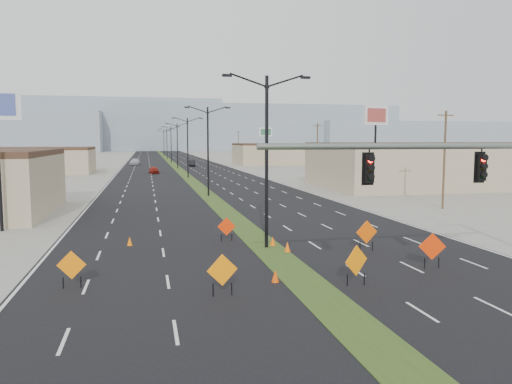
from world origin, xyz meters
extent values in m
plane|color=gray|center=(0.00, 0.00, 0.00)|extent=(600.00, 600.00, 0.00)
cube|color=black|center=(0.00, 100.00, 0.00)|extent=(25.00, 400.00, 0.02)
cube|color=#264518|center=(0.00, 100.00, 0.00)|extent=(2.00, 400.00, 0.04)
cube|color=tan|center=(-32.00, 85.00, 2.25)|extent=(30.00, 14.00, 4.50)
cube|color=tan|center=(34.00, 45.00, 2.75)|extent=(36.00, 18.00, 5.50)
cube|color=tan|center=(38.00, 110.00, 2.50)|extent=(44.00, 16.00, 5.00)
cube|color=#8294A1|center=(40.00, 300.00, 14.00)|extent=(220.00, 50.00, 28.00)
cube|color=#8294A1|center=(180.00, 290.00, 9.00)|extent=(160.00, 50.00, 18.00)
cube|color=#8294A1|center=(-30.00, 320.00, 16.00)|extent=(140.00, 50.00, 32.00)
cylinder|color=slate|center=(5.20, 2.00, 6.10)|extent=(16.00, 0.24, 0.24)
cube|color=black|center=(1.70, 2.00, 5.22)|extent=(0.50, 0.28, 1.30)
sphere|color=#FF0C05|center=(1.70, 1.84, 5.57)|extent=(0.22, 0.22, 0.22)
cube|color=black|center=(6.70, 2.00, 5.22)|extent=(0.50, 0.28, 1.30)
sphere|color=#FF0C05|center=(6.70, 1.84, 5.57)|extent=(0.22, 0.22, 0.22)
cylinder|color=black|center=(0.00, 12.00, 5.00)|extent=(0.20, 0.20, 10.00)
cube|color=black|center=(-2.30, 12.00, 9.95)|extent=(0.55, 0.24, 0.14)
cube|color=black|center=(2.30, 12.00, 9.95)|extent=(0.55, 0.24, 0.14)
cylinder|color=black|center=(0.00, 40.00, 5.00)|extent=(0.20, 0.20, 10.00)
cube|color=black|center=(-2.30, 40.00, 9.95)|extent=(0.55, 0.24, 0.14)
cube|color=black|center=(2.30, 40.00, 9.95)|extent=(0.55, 0.24, 0.14)
cylinder|color=black|center=(0.00, 68.00, 5.00)|extent=(0.20, 0.20, 10.00)
cube|color=black|center=(-2.30, 68.00, 9.95)|extent=(0.55, 0.24, 0.14)
cube|color=black|center=(2.30, 68.00, 9.95)|extent=(0.55, 0.24, 0.14)
cylinder|color=black|center=(0.00, 96.00, 5.00)|extent=(0.20, 0.20, 10.00)
cube|color=black|center=(-2.30, 96.00, 9.95)|extent=(0.55, 0.24, 0.14)
cube|color=black|center=(2.30, 96.00, 9.95)|extent=(0.55, 0.24, 0.14)
cylinder|color=black|center=(0.00, 124.00, 5.00)|extent=(0.20, 0.20, 10.00)
cube|color=black|center=(-2.30, 124.00, 9.95)|extent=(0.55, 0.24, 0.14)
cube|color=black|center=(2.30, 124.00, 9.95)|extent=(0.55, 0.24, 0.14)
cylinder|color=black|center=(0.00, 152.00, 5.00)|extent=(0.20, 0.20, 10.00)
cube|color=black|center=(-2.30, 152.00, 9.95)|extent=(0.55, 0.24, 0.14)
cube|color=black|center=(2.30, 152.00, 9.95)|extent=(0.55, 0.24, 0.14)
cylinder|color=black|center=(0.00, 180.00, 5.00)|extent=(0.20, 0.20, 10.00)
cube|color=black|center=(-2.30, 180.00, 9.95)|extent=(0.55, 0.24, 0.14)
cube|color=black|center=(2.30, 180.00, 9.95)|extent=(0.55, 0.24, 0.14)
cylinder|color=#4C3823|center=(20.00, 25.00, 4.50)|extent=(0.20, 0.20, 9.00)
cube|color=#4C3823|center=(20.00, 25.00, 8.60)|extent=(1.60, 0.10, 0.10)
cylinder|color=#4C3823|center=(20.00, 60.00, 4.50)|extent=(0.20, 0.20, 9.00)
cube|color=#4C3823|center=(20.00, 60.00, 8.60)|extent=(1.60, 0.10, 0.10)
cylinder|color=#4C3823|center=(20.00, 95.00, 4.50)|extent=(0.20, 0.20, 9.00)
cube|color=#4C3823|center=(20.00, 95.00, 8.60)|extent=(1.60, 0.10, 0.10)
cylinder|color=#4C3823|center=(20.00, 130.00, 4.50)|extent=(0.20, 0.20, 9.00)
cube|color=#4C3823|center=(20.00, 130.00, 8.60)|extent=(1.60, 0.10, 0.10)
imported|color=maroon|center=(-5.48, 80.17, 0.68)|extent=(2.06, 4.15, 1.36)
imported|color=black|center=(3.91, 104.91, 0.74)|extent=(1.77, 4.56, 1.48)
imported|color=#B2B7BC|center=(-9.61, 114.52, 0.79)|extent=(2.73, 5.61, 1.57)
cube|color=orange|center=(-10.05, 5.96, 1.03)|extent=(1.24, 0.16, 1.24)
cylinder|color=black|center=(-10.41, 5.96, 0.26)|extent=(0.05, 0.05, 0.51)
cylinder|color=black|center=(-9.69, 5.96, 0.26)|extent=(0.05, 0.05, 0.51)
cube|color=orange|center=(-3.90, 3.52, 1.09)|extent=(1.30, 0.27, 1.31)
cylinder|color=black|center=(-4.29, 3.52, 0.27)|extent=(0.05, 0.05, 0.55)
cylinder|color=black|center=(-3.52, 3.52, 0.27)|extent=(0.05, 0.05, 0.55)
cube|color=red|center=(-2.00, 14.39, 0.95)|extent=(1.14, 0.16, 1.15)
cylinder|color=black|center=(-2.33, 14.39, 0.24)|extent=(0.05, 0.05, 0.48)
cylinder|color=black|center=(-1.67, 14.39, 0.24)|extent=(0.05, 0.05, 0.48)
cube|color=orange|center=(2.00, 3.68, 1.13)|extent=(1.26, 0.60, 1.36)
cylinder|color=black|center=(1.60, 3.68, 0.28)|extent=(0.05, 0.05, 0.57)
cylinder|color=black|center=(2.40, 3.68, 0.28)|extent=(0.05, 0.05, 0.57)
cube|color=#E25004|center=(5.40, 9.95, 1.11)|extent=(1.33, 0.17, 1.34)
cylinder|color=black|center=(5.01, 9.95, 0.28)|extent=(0.05, 0.05, 0.56)
cylinder|color=black|center=(5.79, 9.95, 0.28)|extent=(0.05, 0.05, 0.56)
cube|color=red|center=(6.89, 5.64, 1.11)|extent=(1.30, 0.39, 1.34)
cylinder|color=black|center=(6.50, 5.64, 0.28)|extent=(0.05, 0.05, 0.56)
cylinder|color=black|center=(7.28, 5.64, 0.28)|extent=(0.05, 0.05, 0.56)
cone|color=#E34404|center=(-1.30, 4.95, 0.29)|extent=(0.39, 0.39, 0.58)
cone|color=#FA5F05|center=(0.49, 12.40, 0.30)|extent=(0.42, 0.42, 0.60)
cone|color=#FB5A05|center=(0.88, 10.60, 0.31)|extent=(0.41, 0.41, 0.62)
cone|color=orange|center=(-7.91, 14.36, 0.28)|extent=(0.34, 0.34, 0.56)
cylinder|color=black|center=(19.22, 37.69, 4.26)|extent=(0.24, 0.24, 8.52)
cube|color=white|center=(19.22, 37.69, 9.19)|extent=(3.34, 1.19, 2.24)
cube|color=#A53C37|center=(19.22, 37.49, 9.19)|extent=(2.62, 0.73, 1.57)
cylinder|color=black|center=(20.48, 97.33, 3.81)|extent=(0.24, 0.24, 7.62)
cube|color=white|center=(20.48, 97.33, 8.22)|extent=(3.02, 0.90, 2.00)
cube|color=#2D704B|center=(20.48, 97.13, 8.22)|extent=(2.37, 0.49, 1.40)
camera|label=1|loc=(-6.83, -16.11, 6.35)|focal=35.00mm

